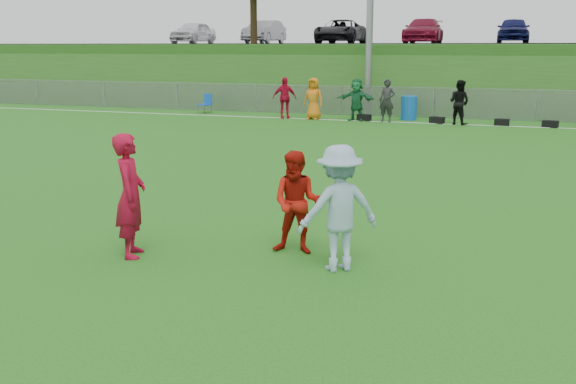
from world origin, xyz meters
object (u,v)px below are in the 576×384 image
at_px(player_red_center, 297,203).
at_px(player_blue, 339,208).
at_px(player_red_left, 130,196).
at_px(recycling_bin, 409,108).

distance_m(player_red_center, player_blue, 0.90).
relative_size(player_red_left, recycling_bin, 1.83).
bearing_deg(player_red_left, player_blue, -105.85).
bearing_deg(player_blue, player_red_left, -27.47).
relative_size(player_red_center, recycling_bin, 1.55).
height_order(player_red_left, player_red_center, player_red_left).
xyz_separation_m(player_red_left, recycling_bin, (1.34, 18.77, -0.40)).
height_order(player_red_left, recycling_bin, player_red_left).
relative_size(player_blue, recycling_bin, 1.75).
distance_m(player_blue, recycling_bin, 18.49).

